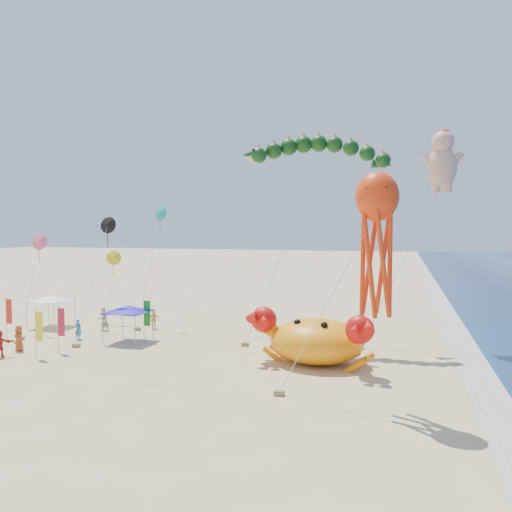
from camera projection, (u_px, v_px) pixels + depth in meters
The scene contains 11 objects.
ground at pixel (277, 358), 32.39m from camera, with size 320.00×320.00×0.00m, color #D1B784.
foam_strip at pixel (477, 373), 29.03m from camera, with size 320.00×320.00×0.00m, color silver.
crab_inflatable at pixel (316, 339), 30.91m from camera, with size 7.93×6.08×3.47m.
dragon_kite at pixel (317, 156), 35.72m from camera, with size 10.68×4.70×14.80m.
cherub_kite at pixel (442, 159), 35.70m from camera, with size 6.67×4.33×15.48m.
octopus_kite at pixel (376, 233), 22.96m from camera, with size 5.93×1.79×11.00m.
canopy_blue at pixel (128, 309), 36.94m from camera, with size 3.20×3.20×2.71m.
canopy_white at pixel (51, 298), 42.61m from camera, with size 3.23×3.23×2.71m.
feather_flags at pixel (64, 319), 35.18m from camera, with size 11.04×6.47×3.20m.
beachgoers at pixel (62, 331), 36.70m from camera, with size 6.69×12.10×1.88m.
small_kites at pixel (105, 245), 41.19m from camera, with size 9.71×8.98×10.40m.
Camera 1 is at (7.69, -31.08, 8.38)m, focal length 35.00 mm.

